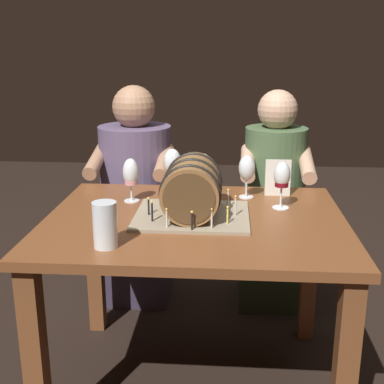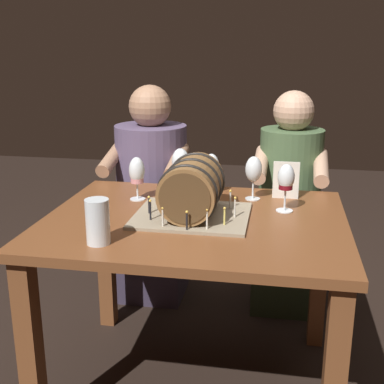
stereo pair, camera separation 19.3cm
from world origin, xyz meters
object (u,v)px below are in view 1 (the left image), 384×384
object	(u,v)px
wine_glass_white	(203,168)
wine_glass_amber	(172,164)
dining_table	(195,246)
person_seated_left	(137,201)
barrel_cake	(192,191)
wine_glass_empty	(247,169)
wine_glass_red	(282,177)
menu_card	(278,178)
beer_pint	(105,226)
person_seated_right	(273,211)
wine_glass_rose	(131,174)

from	to	relation	value
wine_glass_white	wine_glass_amber	size ratio (longest dim) A/B	0.90
dining_table	person_seated_left	xyz separation A→B (m)	(-0.36, 0.74, -0.05)
barrel_cake	wine_glass_empty	distance (m)	0.35
wine_glass_red	menu_card	distance (m)	0.19
wine_glass_red	beer_pint	xyz separation A→B (m)	(-0.61, -0.45, -0.06)
wine_glass_empty	wine_glass_red	world-z (taller)	wine_glass_red
wine_glass_empty	wine_glass_amber	xyz separation A→B (m)	(-0.33, 0.06, 0.00)
menu_card	person_seated_right	xyz separation A→B (m)	(0.02, 0.42, -0.29)
menu_card	person_seated_left	bearing A→B (deg)	148.74
wine_glass_red	menu_card	world-z (taller)	wine_glass_red
menu_card	wine_glass_rose	bearing A→B (deg)	-168.67
person_seated_right	wine_glass_empty	bearing A→B (deg)	-109.48
wine_glass_empty	wine_glass_amber	size ratio (longest dim) A/B	0.94
barrel_cake	wine_glass_white	distance (m)	0.34
barrel_cake	wine_glass_empty	bearing A→B (deg)	52.13
wine_glass_amber	menu_card	world-z (taller)	wine_glass_amber
barrel_cake	wine_glass_rose	size ratio (longest dim) A/B	2.35
beer_pint	person_seated_right	distance (m)	1.26
menu_card	person_seated_right	size ratio (longest dim) A/B	0.14
dining_table	wine_glass_white	distance (m)	0.41
dining_table	wine_glass_empty	bearing A→B (deg)	54.34
barrel_cake	beer_pint	size ratio (longest dim) A/B	2.83
wine_glass_rose	menu_card	world-z (taller)	wine_glass_rose
wine_glass_rose	person_seated_right	world-z (taller)	person_seated_right
person_seated_left	wine_glass_white	bearing A→B (deg)	-46.49
barrel_cake	wine_glass_red	world-z (taller)	barrel_cake
wine_glass_rose	wine_glass_empty	world-z (taller)	wine_glass_empty
beer_pint	person_seated_left	distance (m)	1.08
wine_glass_red	wine_glass_white	bearing A→B (deg)	148.30
menu_card	person_seated_right	distance (m)	0.51
wine_glass_red	wine_glass_empty	bearing A→B (deg)	133.86
wine_glass_empty	dining_table	bearing A→B (deg)	-125.66
dining_table	wine_glass_empty	distance (m)	0.42
barrel_cake	wine_glass_amber	size ratio (longest dim) A/B	2.19
wine_glass_white	wine_glass_red	distance (m)	0.38
wine_glass_white	wine_glass_red	xyz separation A→B (m)	(0.32, -0.20, 0.01)
barrel_cake	wine_glass_rose	distance (m)	0.33
wine_glass_rose	menu_card	xyz separation A→B (m)	(0.62, 0.13, -0.04)
wine_glass_empty	beer_pint	xyz separation A→B (m)	(-0.47, -0.59, -0.05)
wine_glass_empty	wine_glass_amber	distance (m)	0.33
wine_glass_rose	person_seated_left	size ratio (longest dim) A/B	0.16
dining_table	menu_card	size ratio (longest dim) A/B	7.15
dining_table	menu_card	distance (m)	0.51
wine_glass_rose	person_seated_left	xyz separation A→B (m)	(-0.08, 0.55, -0.29)
wine_glass_amber	person_seated_right	bearing A→B (deg)	39.42
wine_glass_rose	barrel_cake	bearing A→B (deg)	-34.43
wine_glass_rose	wine_glass_amber	size ratio (longest dim) A/B	0.93
person_seated_left	person_seated_right	bearing A→B (deg)	-0.05
wine_glass_white	menu_card	size ratio (longest dim) A/B	1.11
wine_glass_red	person_seated_right	size ratio (longest dim) A/B	0.17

